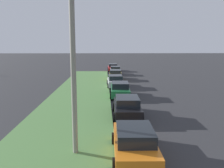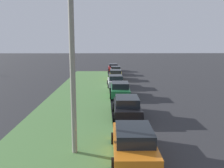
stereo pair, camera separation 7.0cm
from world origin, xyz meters
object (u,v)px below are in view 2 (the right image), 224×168
object	(u,v)px
parked_car_yellow	(116,75)
parked_car_white	(116,71)
parked_car_red	(113,67)
parked_car_black	(127,107)
parked_car_green	(120,89)
parked_car_orange	(134,143)
parked_car_silver	(116,81)
streetlight	(80,61)

from	to	relation	value
parked_car_yellow	parked_car_white	size ratio (longest dim) A/B	1.01
parked_car_white	parked_car_red	size ratio (longest dim) A/B	1.01
parked_car_black	parked_car_green	size ratio (longest dim) A/B	1.00
parked_car_orange	parked_car_silver	xyz separation A→B (m)	(18.34, 0.00, 0.00)
parked_car_green	parked_car_red	bearing A→B (deg)	1.75
parked_car_green	parked_car_red	xyz separation A→B (m)	(23.48, -0.12, 0.00)
parked_car_orange	streetlight	xyz separation A→B (m)	(0.38, 2.36, 3.67)
parked_car_orange	parked_car_yellow	xyz separation A→B (m)	(24.61, -0.32, 0.00)
parked_car_red	parked_car_silver	bearing A→B (deg)	178.23
parked_car_orange	streetlight	distance (m)	4.38
parked_car_orange	parked_car_yellow	world-z (taller)	same
parked_car_black	streetlight	size ratio (longest dim) A/B	0.58
parked_car_red	parked_car_black	bearing A→B (deg)	179.19
parked_car_yellow	streetlight	distance (m)	24.66
parked_car_red	parked_car_orange	bearing A→B (deg)	178.78
parked_car_silver	parked_car_green	bearing A→B (deg)	-178.86
parked_car_orange	parked_car_yellow	bearing A→B (deg)	0.59
parked_car_black	parked_car_red	size ratio (longest dim) A/B	1.01
parked_car_black	parked_car_yellow	distance (m)	18.41
parked_car_red	streetlight	size ratio (longest dim) A/B	0.58
parked_car_black	parked_car_green	world-z (taller)	same
parked_car_black	streetlight	distance (m)	7.37
parked_car_orange	parked_car_white	world-z (taller)	same
parked_car_silver	parked_car_red	bearing A→B (deg)	-2.24
streetlight	parked_car_silver	bearing A→B (deg)	-7.47
parked_car_green	parked_car_black	bearing A→B (deg)	-177.51
parked_car_white	parked_car_red	bearing A→B (deg)	3.81
parked_car_green	parked_car_yellow	size ratio (longest dim) A/B	0.99
parked_car_yellow	parked_car_red	xyz separation A→B (m)	(11.69, -0.02, 0.00)
parked_car_black	parked_car_red	bearing A→B (deg)	1.32
parked_car_silver	parked_car_white	bearing A→B (deg)	-3.75
parked_car_green	streetlight	size ratio (longest dim) A/B	0.58
streetlight	parked_car_yellow	bearing A→B (deg)	-6.30
parked_car_orange	parked_car_silver	world-z (taller)	same
parked_car_silver	streetlight	size ratio (longest dim) A/B	0.58
parked_car_green	parked_car_white	bearing A→B (deg)	0.95
parked_car_yellow	parked_car_red	bearing A→B (deg)	3.12
parked_car_orange	parked_car_white	distance (m)	30.63
parked_car_green	parked_car_red	world-z (taller)	same
parked_car_white	streetlight	bearing A→B (deg)	176.11
parked_car_black	parked_car_silver	world-z (taller)	same
parked_car_black	parked_car_orange	bearing A→B (deg)	178.96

